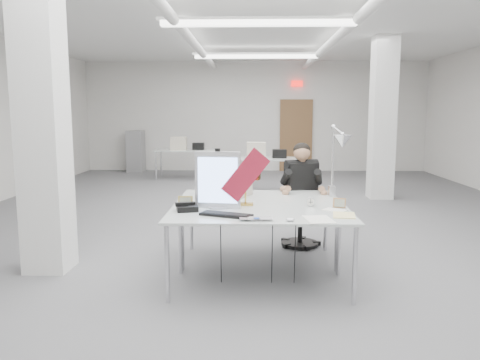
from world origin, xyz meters
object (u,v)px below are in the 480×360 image
at_px(architect_lamp, 336,164).
at_px(office_chair, 300,206).
at_px(bankers_lamp, 245,191).
at_px(desk_main, 260,214).
at_px(laptop, 257,220).
at_px(seated_person, 301,178).
at_px(monitor, 218,180).
at_px(beige_monitor, 232,181).
at_px(desk_phone, 187,208).

bearing_deg(architect_lamp, office_chair, 122.27).
bearing_deg(bankers_lamp, desk_main, -53.66).
bearing_deg(bankers_lamp, laptop, -65.87).
distance_m(bankers_lamp, architect_lamp, 1.06).
distance_m(office_chair, seated_person, 0.38).
bearing_deg(desk_main, seated_person, 69.38).
height_order(monitor, laptop, monitor).
relative_size(seated_person, architect_lamp, 1.16).
bearing_deg(monitor, architect_lamp, 28.14).
xyz_separation_m(laptop, architect_lamp, (0.88, 1.04, 0.39)).
relative_size(beige_monitor, architect_lamp, 0.45).
relative_size(desk_main, architect_lamp, 2.22).
bearing_deg(seated_person, beige_monitor, -166.39).
distance_m(seated_person, desk_phone, 1.86).
xyz_separation_m(office_chair, monitor, (-0.97, -1.27, 0.52)).
distance_m(monitor, architect_lamp, 1.35).
distance_m(desk_main, bankers_lamp, 0.45).
bearing_deg(architect_lamp, laptop, -118.40).
bearing_deg(architect_lamp, monitor, -148.13).
relative_size(laptop, bankers_lamp, 0.99).
bearing_deg(monitor, office_chair, 60.79).
distance_m(office_chair, laptop, 1.95).
bearing_deg(beige_monitor, seated_person, 51.50).
bearing_deg(desk_phone, desk_main, -19.07).
bearing_deg(desk_main, bankers_lamp, 110.61).
relative_size(desk_main, office_chair, 1.71).
relative_size(desk_main, bankers_lamp, 5.91).
height_order(laptop, bankers_lamp, bankers_lamp).
height_order(desk_main, laptop, laptop).
xyz_separation_m(bankers_lamp, beige_monitor, (-0.16, 0.56, 0.02)).
height_order(seated_person, bankers_lamp, seated_person).
distance_m(laptop, beige_monitor, 1.34).
distance_m(desk_main, architect_lamp, 1.16).
height_order(office_chair, architect_lamp, architect_lamp).
xyz_separation_m(monitor, desk_phone, (-0.29, -0.15, -0.26)).
relative_size(office_chair, beige_monitor, 2.85).
distance_m(seated_person, bankers_lamp, 1.26).
bearing_deg(beige_monitor, desk_phone, -93.52).
bearing_deg(seated_person, office_chair, 73.57).
xyz_separation_m(office_chair, desk_phone, (-1.26, -1.42, 0.26)).
height_order(desk_main, office_chair, office_chair).
bearing_deg(architect_lamp, beige_monitor, 178.91).
height_order(office_chair, monitor, monitor).
xyz_separation_m(bankers_lamp, desk_phone, (-0.57, -0.32, -0.13)).
bearing_deg(office_chair, laptop, -123.87).
relative_size(laptop, desk_phone, 1.47).
bearing_deg(monitor, desk_main, -19.77).
relative_size(seated_person, beige_monitor, 2.55).
bearing_deg(office_chair, desk_phone, -148.04).
xyz_separation_m(seated_person, laptop, (-0.58, -1.80, -0.13)).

